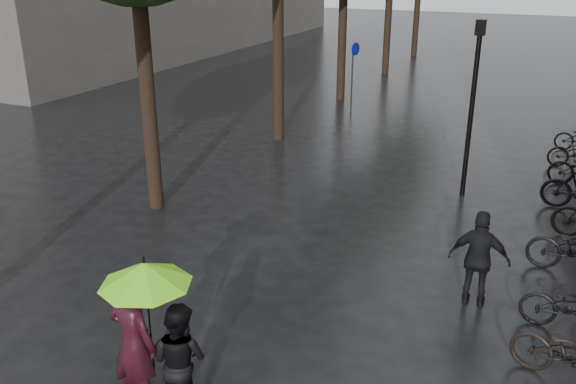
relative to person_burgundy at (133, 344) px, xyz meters
The scene contains 6 objects.
person_burgundy is the anchor object (origin of this frame).
person_black 0.59m from the person_burgundy, 14.90° to the left, with size 0.74×0.57×1.52m, color black.
lime_umbrella 1.01m from the person_burgundy, ahead, with size 1.07×1.07×1.58m.
pedestrian_walking 5.40m from the person_burgundy, 50.59° to the left, with size 0.94×0.39×1.60m, color black.
lamp_post 9.41m from the person_burgundy, 74.65° to the left, with size 0.20×0.20×3.97m.
cycle_sign 15.87m from the person_burgundy, 99.12° to the left, with size 0.13×0.44×2.42m.
Camera 1 is at (3.72, -3.23, 5.24)m, focal length 38.00 mm.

